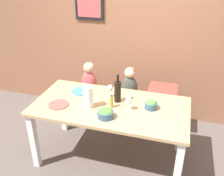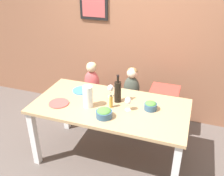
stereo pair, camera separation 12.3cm
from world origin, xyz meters
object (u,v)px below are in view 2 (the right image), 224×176
wine_glass_near (128,101)px  dinner_plate_front_left (59,103)px  paper_towel_roll (88,97)px  salad_bowl_small (151,106)px  wine_glass_far (111,89)px  salad_bowl_large (104,113)px  dinner_plate_back_left (82,90)px  chair_right_highchair (164,100)px  chair_far_center (131,104)px  chair_far_left (93,98)px  person_child_left (92,78)px  wine_bottle (118,91)px  person_child_center (132,84)px

wine_glass_near → dinner_plate_front_left: bearing=-170.5°
paper_towel_roll → salad_bowl_small: (0.65, 0.16, -0.07)m
wine_glass_far → salad_bowl_large: 0.43m
dinner_plate_back_left → chair_right_highchair: bearing=25.9°
wine_glass_near → dinner_plate_back_left: (-0.65, 0.23, -0.10)m
chair_far_center → chair_right_highchair: chair_right_highchair is taller
chair_far_left → chair_right_highchair: size_ratio=0.66×
chair_right_highchair → person_child_left: size_ratio=1.54×
wine_bottle → person_child_left: bearing=135.3°
wine_glass_far → dinner_plate_back_left: size_ratio=0.69×
dinner_plate_back_left → chair_far_center: bearing=42.2°
paper_towel_roll → dinner_plate_back_left: bearing=126.3°
chair_far_center → wine_glass_near: 0.84m
person_child_left → paper_towel_roll: bearing=-69.1°
chair_far_left → dinner_plate_front_left: (-0.04, -0.82, 0.36)m
chair_far_center → dinner_plate_back_left: (-0.50, -0.46, 0.36)m
wine_glass_near → chair_right_highchair: bearing=66.7°
wine_glass_near → salad_bowl_small: wine_glass_near is taller
person_child_left → wine_bottle: wine_bottle is taller
chair_far_center → wine_glass_far: wine_glass_far is taller
chair_far_center → dinner_plate_front_left: bearing=-126.9°
person_child_left → dinner_plate_back_left: 0.47m
chair_right_highchair → wine_glass_far: wine_glass_far is taller
dinner_plate_front_left → wine_bottle: bearing=23.9°
salad_bowl_small → dinner_plate_front_left: size_ratio=0.62×
chair_far_center → dinner_plate_back_left: dinner_plate_back_left is taller
chair_far_left → salad_bowl_small: bearing=-32.5°
person_child_center → dinner_plate_front_left: (-0.62, -0.82, 0.05)m
chair_right_highchair → dinner_plate_front_left: bearing=-142.2°
chair_far_center → person_child_left: (-0.57, 0.00, 0.31)m
person_child_center → paper_towel_roll: paper_towel_roll is taller
wine_bottle → salad_bowl_large: 0.36m
chair_far_left → wine_glass_near: 1.10m
wine_glass_near → dinner_plate_back_left: size_ratio=0.69×
person_child_left → dinner_plate_back_left: (0.07, -0.46, 0.05)m
wine_glass_near → salad_bowl_large: (-0.19, -0.21, -0.06)m
chair_far_left → person_child_left: bearing=90.0°
chair_right_highchair → dinner_plate_front_left: size_ratio=3.20×
paper_towel_roll → wine_glass_near: size_ratio=1.57×
person_child_center → wine_glass_far: bearing=-104.5°
chair_far_center → dinner_plate_front_left: (-0.62, -0.82, 0.36)m
chair_right_highchair → salad_bowl_small: 0.65m
chair_far_left → salad_bowl_small: size_ratio=3.43×
person_child_center → salad_bowl_small: size_ratio=3.36×
chair_right_highchair → wine_bottle: bearing=-129.5°
chair_far_left → wine_glass_far: size_ratio=3.06×
dinner_plate_front_left → dinner_plate_back_left: same height
chair_far_left → wine_glass_near: size_ratio=3.06×
person_child_left → salad_bowl_small: bearing=-32.5°
wine_bottle → wine_glass_far: size_ratio=2.10×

